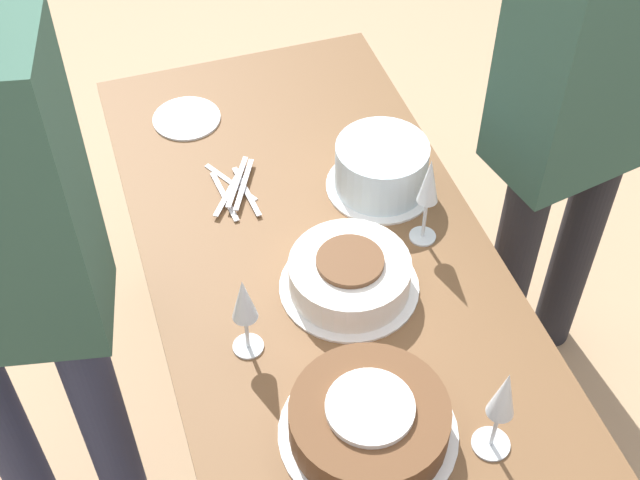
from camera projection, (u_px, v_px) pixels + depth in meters
name	position (u px, v px, depth m)	size (l,w,h in m)	color
ground_plane	(320.00, 431.00, 2.44)	(12.00, 12.00, 0.00)	tan
dining_table	(320.00, 291.00, 2.00)	(1.51, 0.73, 0.73)	brown
cake_center_white	(350.00, 275.00, 1.82)	(0.29, 0.29, 0.09)	white
cake_front_chocolate	(369.00, 421.00, 1.59)	(0.33, 0.33, 0.09)	white
cake_back_decorated	(381.00, 168.00, 2.01)	(0.25, 0.25, 0.12)	white
wine_glass_near	(503.00, 399.00, 1.49)	(0.07, 0.07, 0.22)	silver
wine_glass_far	(244.00, 303.00, 1.65)	(0.06, 0.06, 0.20)	silver
wine_glass_extra	(429.00, 186.00, 1.83)	(0.06, 0.06, 0.23)	silver
dessert_plate_left	(187.00, 118.00, 2.22)	(0.17, 0.17, 0.01)	silver
fork_pile	(235.00, 188.00, 2.04)	(0.21, 0.13, 0.02)	silver
person_watching	(591.00, 90.00, 1.94)	(0.29, 0.43, 1.58)	#232328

